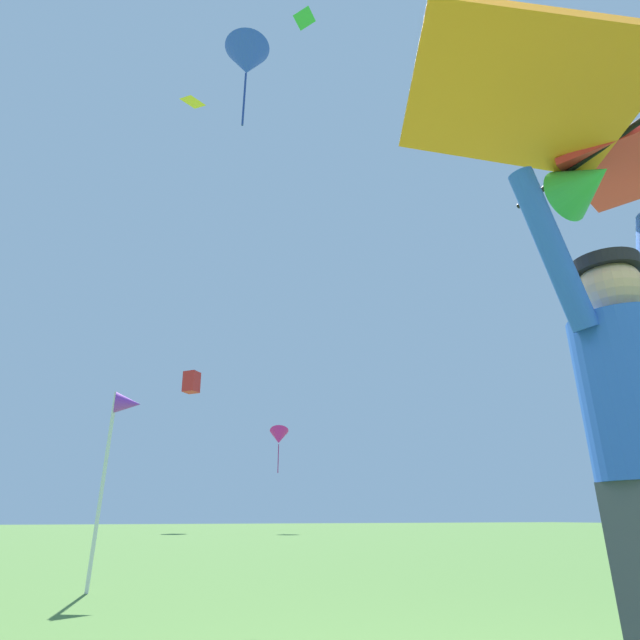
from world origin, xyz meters
TOP-DOWN VIEW (x-y plane):
  - held_stunt_kite at (0.23, 0.13)m, footprint 1.84×1.00m
  - distant_kite_white_high_right at (11.08, 10.68)m, footprint 0.85×0.85m
  - distant_kite_green_low_left at (2.85, 11.01)m, footprint 0.65×0.63m
  - distant_kite_red_mid_left at (2.60, 29.44)m, footprint 1.13×1.11m
  - distant_kite_blue_far_center at (0.64, 9.47)m, footprint 1.42×1.43m
  - distant_kite_magenta_overhead_distant at (6.62, 24.46)m, footprint 1.26×1.33m
  - distant_kite_yellow_low_right at (-0.73, 8.47)m, footprint 0.55×0.53m
  - marker_flag at (-1.32, 5.18)m, footprint 0.30×0.24m

SIDE VIEW (x-z plane):
  - marker_flag at x=-1.32m, z-range 0.75..2.80m
  - held_stunt_kite at x=0.23m, z-range 1.91..2.32m
  - distant_kite_magenta_overhead_distant at x=6.62m, z-range 3.37..5.80m
  - distant_kite_red_mid_left at x=2.60m, z-range 7.64..8.91m
  - distant_kite_yellow_low_right at x=-0.73m, z-range 9.52..9.76m
  - distant_kite_blue_far_center at x=0.64m, z-range 11.13..13.93m
  - distant_kite_white_high_right at x=11.08m, z-range 13.91..14.04m
  - distant_kite_green_low_left at x=2.85m, z-range 16.91..17.23m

